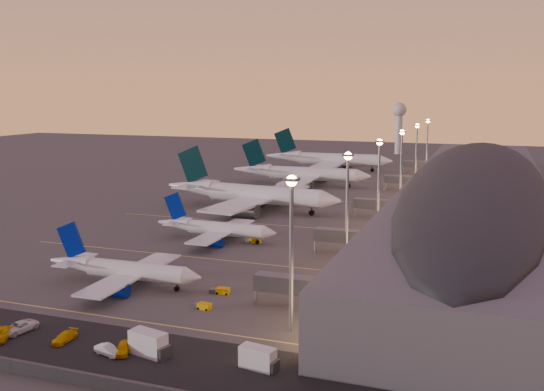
# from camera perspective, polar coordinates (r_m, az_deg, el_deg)

# --- Properties ---
(ground) EXTENTS (700.00, 700.00, 0.00)m
(ground) POSITION_cam_1_polar(r_m,az_deg,el_deg) (150.61, -6.57, -5.30)
(ground) COLOR #474441
(airliner_narrow_south) EXTENTS (34.79, 30.99, 12.46)m
(airliner_narrow_south) POSITION_cam_1_polar(r_m,az_deg,el_deg) (127.38, -13.83, -6.81)
(airliner_narrow_south) COLOR silver
(airliner_narrow_south) RESTS_ON ground
(airliner_narrow_north) EXTENTS (34.35, 30.57, 12.32)m
(airliner_narrow_north) POSITION_cam_1_polar(r_m,az_deg,el_deg) (161.31, -5.33, -3.10)
(airliner_narrow_north) COLOR silver
(airliner_narrow_north) RESTS_ON ground
(airliner_wide_near) EXTENTS (64.62, 59.23, 20.67)m
(airliner_wide_near) POSITION_cam_1_polar(r_m,az_deg,el_deg) (202.15, -2.09, 0.15)
(airliner_wide_near) COLOR silver
(airliner_wide_near) RESTS_ON ground
(airliner_wide_mid) EXTENTS (59.89, 54.39, 19.21)m
(airliner_wide_mid) POSITION_cam_1_polar(r_m,az_deg,el_deg) (255.78, 2.70, 2.07)
(airliner_wide_mid) COLOR silver
(airliner_wide_mid) RESTS_ON ground
(airliner_wide_far) EXTENTS (65.06, 59.11, 20.85)m
(airliner_wide_far) POSITION_cam_1_polar(r_m,az_deg,el_deg) (308.01, 5.29, 3.42)
(airliner_wide_far) COLOR silver
(airliner_wide_far) RESTS_ON ground
(terminal_building) EXTENTS (56.35, 255.00, 17.46)m
(terminal_building) POSITION_cam_1_polar(r_m,az_deg,el_deg) (204.80, 18.69, 0.75)
(terminal_building) COLOR #545359
(terminal_building) RESTS_ON ground
(light_masts) EXTENTS (2.20, 217.20, 25.90)m
(light_masts) POSITION_cam_1_polar(r_m,az_deg,el_deg) (198.41, 11.29, 3.36)
(light_masts) COLOR slate
(light_masts) RESTS_ON ground
(radar_tower) EXTENTS (9.00, 9.00, 32.50)m
(radar_tower) POSITION_cam_1_polar(r_m,az_deg,el_deg) (394.35, 11.88, 7.02)
(radar_tower) COLOR silver
(radar_tower) RESTS_ON ground
(service_lane) EXTENTS (260.00, 16.00, 0.01)m
(service_lane) POSITION_cam_1_polar(r_m,az_deg,el_deg) (106.06, -20.45, -12.39)
(service_lane) COLOR black
(service_lane) RESTS_ON ground
(lane_markings) EXTENTS (90.00, 180.36, 0.00)m
(lane_markings) POSITION_cam_1_polar(r_m,az_deg,el_deg) (186.26, -1.10, -2.33)
(lane_markings) COLOR #D8C659
(lane_markings) RESTS_ON ground
(baggage_tug_a) EXTENTS (3.83, 1.96, 1.09)m
(baggage_tug_a) POSITION_cam_1_polar(r_m,az_deg,el_deg) (112.41, -6.58, -10.29)
(baggage_tug_a) COLOR #DEA100
(baggage_tug_a) RESTS_ON ground
(baggage_tug_b) EXTENTS (4.03, 1.98, 1.16)m
(baggage_tug_b) POSITION_cam_1_polar(r_m,az_deg,el_deg) (120.07, -4.87, -8.92)
(baggage_tug_b) COLOR #DEA100
(baggage_tug_b) RESTS_ON ground
(baggage_tug_c) EXTENTS (4.27, 2.33, 1.21)m
(baggage_tug_c) POSITION_cam_1_polar(r_m,az_deg,el_deg) (158.93, -1.77, -4.24)
(baggage_tug_c) COLOR #DEA100
(baggage_tug_c) RESTS_ON ground
(catering_truck_a) EXTENTS (6.82, 3.80, 3.62)m
(catering_truck_a) POSITION_cam_1_polar(r_m,az_deg,el_deg) (94.69, -11.42, -13.57)
(catering_truck_a) COLOR silver
(catering_truck_a) RESTS_ON ground
(catering_truck_b) EXTENTS (5.95, 3.06, 3.19)m
(catering_truck_b) POSITION_cam_1_polar(r_m,az_deg,el_deg) (88.88, -1.19, -15.12)
(catering_truck_b) COLOR silver
(catering_truck_b) RESTS_ON ground
(service_van_b) EXTENTS (4.98, 6.59, 1.66)m
(service_van_b) POSITION_cam_1_polar(r_m,az_deg,el_deg) (107.69, -24.19, -11.83)
(service_van_b) COLOR #DEA100
(service_van_b) RESTS_ON ground
(service_van_c) EXTENTS (4.15, 6.70, 1.73)m
(service_van_c) POSITION_cam_1_polar(r_m,az_deg,el_deg) (109.40, -22.72, -11.37)
(service_van_c) COLOR silver
(service_van_c) RESTS_ON ground
(service_van_d) EXTENTS (2.16, 4.99, 1.43)m
(service_van_d) POSITION_cam_1_polar(r_m,az_deg,el_deg) (103.22, -18.94, -12.50)
(service_van_d) COLOR #DEA100
(service_van_d) RESTS_ON ground
(service_van_e) EXTENTS (4.90, 2.78, 1.53)m
(service_van_e) POSITION_cam_1_polar(r_m,az_deg,el_deg) (96.52, -15.18, -13.86)
(service_van_e) COLOR silver
(service_van_e) RESTS_ON ground
(service_van_f) EXTENTS (3.61, 5.24, 1.65)m
(service_van_f) POSITION_cam_1_polar(r_m,az_deg,el_deg) (96.47, -13.83, -13.77)
(service_van_f) COLOR #DEA100
(service_van_f) RESTS_ON ground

